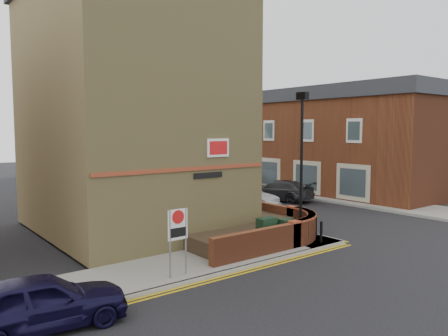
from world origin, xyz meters
TOP-DOWN VIEW (x-y plane):
  - ground at (0.00, 0.00)m, footprint 120.00×120.00m
  - pavement_corner at (-3.50, 1.50)m, footprint 13.00×3.00m
  - pavement_main at (2.00, 16.00)m, footprint 2.00×32.00m
  - pavement_far at (13.00, 13.00)m, footprint 4.00×40.00m
  - kerb_side at (-3.50, 0.00)m, footprint 13.00×0.15m
  - kerb_main_near at (3.00, 16.00)m, footprint 0.15×32.00m
  - kerb_main_far at (11.00, 13.00)m, footprint 0.15×40.00m
  - yellow_lines_side at (-3.50, -0.25)m, footprint 13.00×0.28m
  - yellow_lines_main at (3.25, 16.00)m, footprint 0.28×32.00m
  - corner_building at (-2.84, 8.00)m, footprint 8.95×10.40m
  - garden_wall at (0.00, 2.50)m, footprint 6.80×6.00m
  - lamppost at (1.60, 1.20)m, footprint 0.25×0.50m
  - utility_cabinet_large at (-0.30, 1.30)m, footprint 0.80×0.45m
  - utility_cabinet_small at (0.50, 1.00)m, footprint 0.55×0.40m
  - bollard_near at (2.00, 0.40)m, footprint 0.11×0.11m
  - bollard_far at (2.60, 1.20)m, footprint 0.11×0.11m
  - zone_sign at (-5.00, 0.50)m, footprint 0.72×0.07m
  - far_terrace at (14.50, 17.00)m, footprint 5.40×30.40m
  - far_terrace_cream at (14.50, 38.00)m, footprint 5.40×12.40m
  - tree_near at (2.00, 14.05)m, footprint 3.64×3.65m
  - tree_mid at (2.00, 22.05)m, footprint 4.03×4.03m
  - tree_far at (2.00, 30.05)m, footprint 3.81×3.81m
  - traffic_light_assembly at (2.40, 25.00)m, footprint 0.20×0.16m
  - navy_hatchback at (-9.51, -0.50)m, footprint 4.22×2.05m
  - silver_car_near at (4.89, 8.80)m, footprint 2.57×4.72m
  - red_car_main at (5.00, 21.23)m, footprint 3.70×5.27m
  - grey_car_far at (9.00, 9.85)m, footprint 3.18×5.24m
  - silver_car_far at (10.33, 16.46)m, footprint 2.23×4.59m

SIDE VIEW (x-z plane):
  - ground at x=0.00m, z-range 0.00..0.00m
  - garden_wall at x=0.00m, z-range -0.60..0.60m
  - yellow_lines_side at x=-3.50m, z-range 0.00..0.01m
  - yellow_lines_main at x=3.25m, z-range 0.00..0.01m
  - pavement_corner at x=-3.50m, z-range 0.00..0.12m
  - pavement_main at x=2.00m, z-range 0.00..0.12m
  - pavement_far at x=13.00m, z-range 0.00..0.12m
  - kerb_side at x=-3.50m, z-range 0.00..0.12m
  - kerb_main_near at x=3.00m, z-range 0.00..0.12m
  - kerb_main_far at x=11.00m, z-range 0.00..0.12m
  - bollard_near at x=2.00m, z-range 0.12..1.02m
  - bollard_far at x=2.60m, z-range 0.12..1.02m
  - red_car_main at x=5.00m, z-range 0.00..1.34m
  - utility_cabinet_small at x=0.50m, z-range 0.12..1.22m
  - navy_hatchback at x=-9.51m, z-range 0.00..1.39m
  - grey_car_far at x=9.00m, z-range 0.00..1.42m
  - utility_cabinet_large at x=-0.30m, z-range 0.12..1.32m
  - silver_car_near at x=4.89m, z-range 0.00..1.48m
  - silver_car_far at x=10.33m, z-range 0.00..1.51m
  - zone_sign at x=-5.00m, z-range 0.54..2.74m
  - traffic_light_assembly at x=2.40m, z-range 0.68..4.88m
  - lamppost at x=1.60m, z-range 0.19..6.49m
  - far_terrace at x=14.50m, z-range 0.04..8.04m
  - far_terrace_cream at x=14.50m, z-range 0.05..8.05m
  - tree_near at x=2.00m, z-range 1.35..8.05m
  - tree_far at x=2.00m, z-range 1.41..8.42m
  - tree_mid at x=2.00m, z-range 1.49..8.91m
  - corner_building at x=-2.84m, z-range -0.57..13.03m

